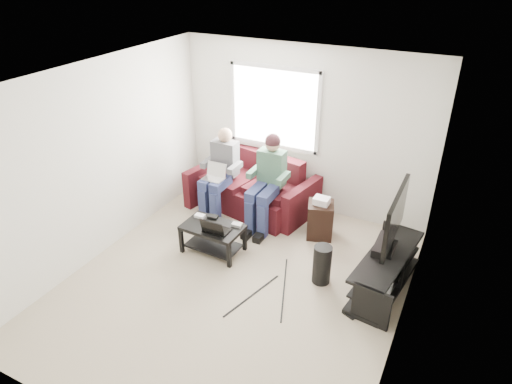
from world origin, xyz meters
TOP-DOWN VIEW (x-y plane):
  - floor at (0.00, 0.00)m, footprint 4.50×4.50m
  - ceiling at (0.00, 0.00)m, footprint 4.50×4.50m
  - wall_back at (0.00, 2.25)m, footprint 4.50×0.00m
  - wall_front at (0.00, -2.25)m, footprint 4.50×0.00m
  - wall_left at (-2.00, 0.00)m, footprint 0.00×4.50m
  - wall_right at (2.00, 0.00)m, footprint 0.00×4.50m
  - window at (-0.50, 2.23)m, footprint 1.48×0.04m
  - sofa at (-0.65, 1.82)m, footprint 2.06×1.20m
  - person_left at (-1.05, 1.48)m, footprint 0.40×0.70m
  - person_right at (-0.25, 1.50)m, footprint 0.40×0.71m
  - laptop_silver at (-1.05, 1.29)m, footprint 0.34×0.25m
  - coffee_table at (-0.61, 0.50)m, footprint 0.84×0.53m
  - laptop_black at (-0.49, 0.42)m, footprint 0.36×0.27m
  - controller_a at (-0.89, 0.62)m, footprint 0.14×0.09m
  - controller_b at (-0.71, 0.68)m, footprint 0.15×0.10m
  - controller_c at (-0.31, 0.65)m, footprint 0.15×0.10m
  - tv_stand at (1.70, 0.80)m, footprint 0.64×1.54m
  - tv at (1.70, 0.90)m, footprint 0.12×1.10m
  - soundbar at (1.58, 0.90)m, footprint 0.12×0.50m
  - drink_cup at (1.65, 1.43)m, footprint 0.08×0.08m
  - console_white at (1.70, 0.40)m, footprint 0.30×0.22m
  - console_grey at (1.70, 1.10)m, footprint 0.34×0.26m
  - console_black at (1.70, 0.75)m, footprint 0.38×0.30m
  - subwoofer at (0.96, 0.54)m, footprint 0.23×0.23m
  - keyboard_floor at (1.54, 0.27)m, footprint 0.30×0.46m
  - end_table at (0.59, 1.53)m, footprint 0.36×0.36m

SIDE VIEW (x-z plane):
  - floor at x=0.00m, z-range 0.00..0.00m
  - keyboard_floor at x=1.54m, z-range 0.00..0.02m
  - tv_stand at x=1.70m, z-range -0.03..0.47m
  - subwoofer at x=0.96m, z-range 0.00..0.53m
  - end_table at x=0.59m, z-range -0.03..0.61m
  - console_white at x=1.70m, z-range 0.26..0.32m
  - console_black at x=1.70m, z-range 0.26..0.33m
  - coffee_table at x=-0.61m, z-range 0.10..0.51m
  - console_grey at x=1.70m, z-range 0.26..0.34m
  - sofa at x=-0.65m, z-range -0.12..0.77m
  - controller_a at x=-0.89m, z-range 0.41..0.45m
  - controller_b at x=-0.71m, z-range 0.41..0.45m
  - controller_c at x=-0.31m, z-range 0.41..0.45m
  - laptop_black at x=-0.49m, z-range 0.41..0.65m
  - soundbar at x=1.58m, z-range 0.49..0.59m
  - drink_cup at x=1.65m, z-range 0.49..0.61m
  - laptop_silver at x=-1.05m, z-range 0.62..0.86m
  - person_left at x=-1.05m, z-range 0.07..1.44m
  - person_right at x=-0.25m, z-range 0.11..1.52m
  - tv at x=1.70m, z-range 0.55..1.36m
  - wall_back at x=0.00m, z-range -0.95..3.55m
  - wall_front at x=0.00m, z-range -0.95..3.55m
  - wall_left at x=-2.00m, z-range -0.95..3.55m
  - wall_right at x=2.00m, z-range -0.95..3.55m
  - window at x=-0.50m, z-range 0.96..2.24m
  - ceiling at x=0.00m, z-range 2.60..2.60m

